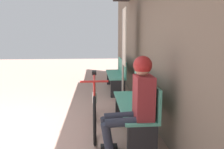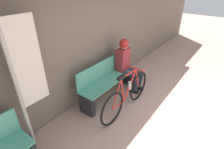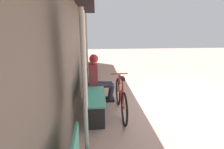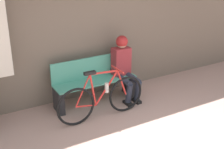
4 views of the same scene
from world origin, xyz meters
The scene contains 6 objects.
ground_plane centered at (0.00, 0.00, 0.00)m, with size 24.00×24.00×0.00m, color tan.
storefront_wall centered at (0.00, 2.69, 1.66)m, with size 12.00×0.56×3.20m.
park_bench_near centered at (-0.21, 2.29, 0.40)m, with size 1.59×0.42×0.86m.
bicycle centered at (-0.37, 1.67, 0.38)m, with size 1.65×0.40×0.91m.
person_seated centered at (0.38, 2.18, 0.71)m, with size 0.34×0.65×1.24m.
banner_pole centered at (-1.93, 2.34, 1.32)m, with size 0.45×0.05×2.09m.
Camera 3 is at (-3.96, 2.21, 1.88)m, focal length 28.00 mm.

